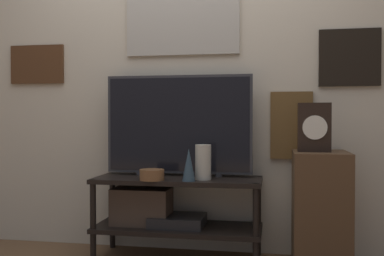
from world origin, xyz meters
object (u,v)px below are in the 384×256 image
(vase_slim_bronze, at_px, (189,165))
(vase_wide_bowl, at_px, (152,175))
(television, at_px, (179,124))
(vase_tall_ceramic, at_px, (203,162))
(mantel_clock, at_px, (314,127))

(vase_slim_bronze, bearing_deg, vase_wide_bowl, 179.94)
(television, height_order, vase_tall_ceramic, television)
(vase_wide_bowl, height_order, mantel_clock, mantel_clock)
(mantel_clock, bearing_deg, vase_slim_bronze, -171.80)
(television, xyz_separation_m, vase_tall_ceramic, (0.20, -0.16, -0.24))
(vase_wide_bowl, bearing_deg, vase_tall_ceramic, 14.56)
(vase_tall_ceramic, relative_size, mantel_clock, 0.74)
(vase_wide_bowl, bearing_deg, vase_slim_bronze, -0.06)
(television, bearing_deg, mantel_clock, -8.07)
(vase_slim_bronze, relative_size, mantel_clock, 0.68)
(television, bearing_deg, vase_slim_bronze, -63.99)
(vase_slim_bronze, distance_m, vase_tall_ceramic, 0.12)
(television, xyz_separation_m, vase_slim_bronze, (0.12, -0.24, -0.25))
(television, distance_m, vase_wide_bowl, 0.42)
(mantel_clock, bearing_deg, vase_wide_bowl, -173.74)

